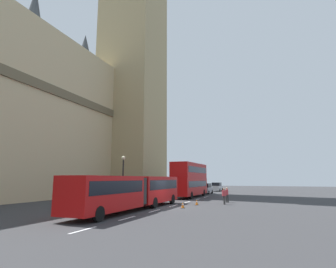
# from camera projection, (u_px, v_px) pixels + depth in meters

# --- Properties ---
(ground_plane) EXTENTS (160.00, 160.00, 0.00)m
(ground_plane) POSITION_uv_depth(u_px,v_px,m) (168.00, 207.00, 25.59)
(ground_plane) COLOR #333335
(lane_centre_marking) EXTENTS (29.80, 0.16, 0.01)m
(lane_centre_marking) POSITION_uv_depth(u_px,v_px,m) (174.00, 206.00, 26.90)
(lane_centre_marking) COLOR silver
(lane_centre_marking) RESTS_ON ground_plane
(articulated_bus) EXTENTS (16.10, 2.54, 2.90)m
(articulated_bus) POSITION_uv_depth(u_px,v_px,m) (133.00, 190.00, 23.53)
(articulated_bus) COLOR #B20F0F
(articulated_bus) RESTS_ON ground_plane
(double_decker_bus) EXTENTS (10.57, 2.54, 4.90)m
(double_decker_bus) POSITION_uv_depth(u_px,v_px,m) (190.00, 178.00, 39.41)
(double_decker_bus) COLOR #B20F0F
(double_decker_bus) RESTS_ON ground_plane
(sedan_lead) EXTENTS (4.40, 1.86, 1.85)m
(sedan_lead) POSITION_uv_depth(u_px,v_px,m) (206.00, 189.00, 48.01)
(sedan_lead) COLOR gray
(sedan_lead) RESTS_ON ground_plane
(sedan_trailing) EXTENTS (4.40, 1.86, 1.85)m
(sedan_trailing) POSITION_uv_depth(u_px,v_px,m) (217.00, 187.00, 57.94)
(sedan_trailing) COLOR #B7B7BC
(sedan_trailing) RESTS_ON ground_plane
(traffic_cone_west) EXTENTS (0.36, 0.36, 0.58)m
(traffic_cone_west) POSITION_uv_depth(u_px,v_px,m) (183.00, 205.00, 24.85)
(traffic_cone_west) COLOR black
(traffic_cone_west) RESTS_ON ground_plane
(traffic_cone_middle) EXTENTS (0.36, 0.36, 0.58)m
(traffic_cone_middle) POSITION_uv_depth(u_px,v_px,m) (197.00, 202.00, 27.68)
(traffic_cone_middle) COLOR black
(traffic_cone_middle) RESTS_ON ground_plane
(street_lamp) EXTENTS (0.44, 0.44, 5.27)m
(street_lamp) POSITION_uv_depth(u_px,v_px,m) (123.00, 175.00, 30.61)
(street_lamp) COLOR black
(street_lamp) RESTS_ON ground_plane
(pedestrian_near_cones) EXTENTS (0.38, 0.46, 1.69)m
(pedestrian_near_cones) POSITION_uv_depth(u_px,v_px,m) (224.00, 196.00, 28.46)
(pedestrian_near_cones) COLOR #333333
(pedestrian_near_cones) RESTS_ON ground_plane
(pedestrian_by_kerb) EXTENTS (0.45, 0.35, 1.69)m
(pedestrian_by_kerb) POSITION_uv_depth(u_px,v_px,m) (227.00, 194.00, 30.80)
(pedestrian_by_kerb) COLOR #333333
(pedestrian_by_kerb) RESTS_ON ground_plane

